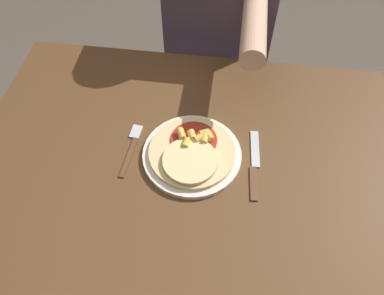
% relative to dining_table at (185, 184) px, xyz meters
% --- Properties ---
extents(ground_plane, '(8.00, 8.00, 0.00)m').
position_rel_dining_table_xyz_m(ground_plane, '(0.00, 0.00, -0.66)').
color(ground_plane, brown).
extents(dining_table, '(1.16, 0.85, 0.78)m').
position_rel_dining_table_xyz_m(dining_table, '(0.00, 0.00, 0.00)').
color(dining_table, brown).
rests_on(dining_table, ground_plane).
extents(plate, '(0.26, 0.26, 0.01)m').
position_rel_dining_table_xyz_m(plate, '(0.02, 0.02, 0.13)').
color(plate, silver).
rests_on(plate, dining_table).
extents(pizza, '(0.23, 0.23, 0.04)m').
position_rel_dining_table_xyz_m(pizza, '(0.02, 0.02, 0.14)').
color(pizza, '#E0C689').
rests_on(pizza, plate).
extents(fork, '(0.03, 0.18, 0.00)m').
position_rel_dining_table_xyz_m(fork, '(-0.15, 0.03, 0.12)').
color(fork, brown).
rests_on(fork, dining_table).
extents(knife, '(0.03, 0.22, 0.00)m').
position_rel_dining_table_xyz_m(knife, '(0.19, 0.01, 0.12)').
color(knife, brown).
rests_on(knife, dining_table).
extents(person_diner, '(0.37, 0.52, 1.29)m').
position_rel_dining_table_xyz_m(person_diner, '(0.04, 0.60, 0.10)').
color(person_diner, '#2D2D38').
rests_on(person_diner, ground_plane).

